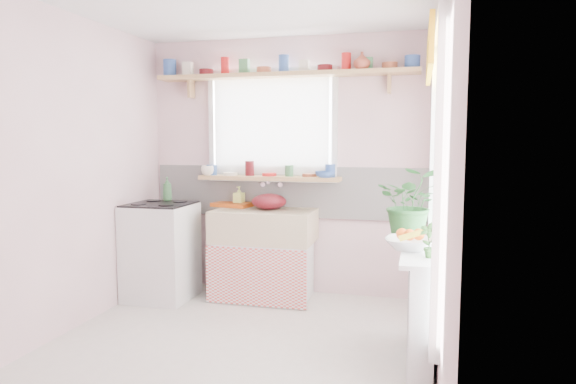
# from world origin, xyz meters

# --- Properties ---
(room) EXTENTS (3.20, 3.20, 3.20)m
(room) POSITION_xyz_m (0.66, 0.86, 1.37)
(room) COLOR silver
(room) RESTS_ON ground
(sink_unit) EXTENTS (0.95, 0.65, 1.11)m
(sink_unit) POSITION_xyz_m (-0.15, 1.29, 0.43)
(sink_unit) COLOR white
(sink_unit) RESTS_ON ground
(cooker) EXTENTS (0.58, 0.58, 0.93)m
(cooker) POSITION_xyz_m (-1.10, 1.05, 0.46)
(cooker) COLOR white
(cooker) RESTS_ON ground
(radiator_ledge) EXTENTS (0.22, 0.95, 0.78)m
(radiator_ledge) POSITION_xyz_m (1.30, 0.20, 0.40)
(radiator_ledge) COLOR white
(radiator_ledge) RESTS_ON ground
(windowsill) EXTENTS (1.40, 0.22, 0.04)m
(windowsill) POSITION_xyz_m (-0.15, 1.48, 1.14)
(windowsill) COLOR tan
(windowsill) RESTS_ON room
(pine_shelf) EXTENTS (2.52, 0.24, 0.04)m
(pine_shelf) POSITION_xyz_m (0.00, 1.47, 2.12)
(pine_shelf) COLOR tan
(pine_shelf) RESTS_ON room
(shelf_crockery) EXTENTS (2.47, 0.11, 0.12)m
(shelf_crockery) POSITION_xyz_m (-0.02, 1.47, 2.19)
(shelf_crockery) COLOR #3359A5
(shelf_crockery) RESTS_ON pine_shelf
(sill_crockery) EXTENTS (1.35, 0.11, 0.12)m
(sill_crockery) POSITION_xyz_m (-0.17, 1.48, 1.22)
(sill_crockery) COLOR #3359A5
(sill_crockery) RESTS_ON windowsill
(dish_tray) EXTENTS (0.43, 0.35, 0.04)m
(dish_tray) POSITION_xyz_m (-0.53, 1.50, 0.87)
(dish_tray) COLOR #D05312
(dish_tray) RESTS_ON sink_unit
(colander) EXTENTS (0.40, 0.40, 0.15)m
(colander) POSITION_xyz_m (-0.12, 1.36, 0.93)
(colander) COLOR #580F17
(colander) RESTS_ON sink_unit
(jade_plant) EXTENTS (0.49, 0.42, 0.54)m
(jade_plant) POSITION_xyz_m (1.21, 0.60, 1.04)
(jade_plant) COLOR #255E29
(jade_plant) RESTS_ON radiator_ledge
(fruit_bowl) EXTENTS (0.34, 0.34, 0.08)m
(fruit_bowl) POSITION_xyz_m (1.21, 0.20, 0.81)
(fruit_bowl) COLOR white
(fruit_bowl) RESTS_ON radiator_ledge
(herb_pot) EXTENTS (0.14, 0.12, 0.22)m
(herb_pot) POSITION_xyz_m (1.33, -0.02, 0.89)
(herb_pot) COLOR #376E2C
(herb_pot) RESTS_ON radiator_ledge
(soap_bottle_sink) EXTENTS (0.10, 0.11, 0.20)m
(soap_bottle_sink) POSITION_xyz_m (-0.47, 1.50, 0.95)
(soap_bottle_sink) COLOR #E9FF71
(soap_bottle_sink) RESTS_ON sink_unit
(sill_cup) EXTENTS (0.14, 0.14, 0.10)m
(sill_cup) POSITION_xyz_m (-0.77, 1.42, 1.21)
(sill_cup) COLOR white
(sill_cup) RESTS_ON windowsill
(sill_bowl) EXTENTS (0.24, 0.24, 0.06)m
(sill_bowl) POSITION_xyz_m (0.41, 1.42, 1.19)
(sill_bowl) COLOR #345BAB
(sill_bowl) RESTS_ON windowsill
(shelf_vase) EXTENTS (0.18, 0.18, 0.16)m
(shelf_vase) POSITION_xyz_m (0.74, 1.43, 2.22)
(shelf_vase) COLOR #A74833
(shelf_vase) RESTS_ON pine_shelf
(cooker_bottle) EXTENTS (0.12, 0.12, 0.23)m
(cooker_bottle) POSITION_xyz_m (-1.13, 1.27, 1.03)
(cooker_bottle) COLOR #397241
(cooker_bottle) RESTS_ON cooker
(fruit) EXTENTS (0.20, 0.14, 0.10)m
(fruit) POSITION_xyz_m (1.22, 0.21, 0.88)
(fruit) COLOR #FF6215
(fruit) RESTS_ON fruit_bowl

